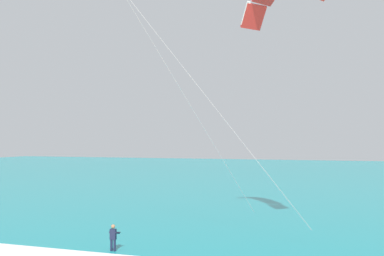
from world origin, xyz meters
name	(u,v)px	position (x,y,z in m)	size (l,w,h in m)	color
sea	(260,175)	(0.00, 71.29, 0.10)	(200.00, 120.00, 0.20)	teal
surfboard	(113,254)	(1.40, 14.23, 0.03)	(0.48, 1.41, 0.09)	white
kitesurfer	(113,238)	(1.40, 14.25, 0.94)	(0.55, 0.53, 1.69)	#191E38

